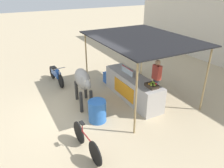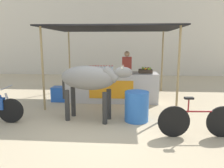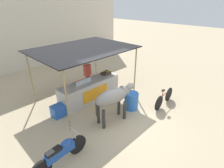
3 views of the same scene
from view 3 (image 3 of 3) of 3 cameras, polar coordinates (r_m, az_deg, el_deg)
name	(u,v)px [view 3 (image 3 of 3)]	position (r m, az deg, el deg)	size (l,w,h in m)	color
ground_plane	(126,119)	(7.15, 4.46, -11.29)	(60.00, 60.00, 0.00)	tan
building_wall_far	(24,23)	(13.06, -26.82, 17.22)	(16.00, 0.50, 5.86)	beige
stall_counter	(90,90)	(8.23, -7.18, -2.08)	(3.00, 0.82, 0.96)	#B2ADA8
stall_awning	(83,50)	(7.78, -9.36, 10.80)	(4.20, 3.20, 2.42)	black
water_bottle_row	(84,81)	(7.74, -9.20, 0.84)	(0.79, 0.07, 0.25)	silver
fruit_crate	(106,73)	(8.68, -1.95, 3.70)	(0.44, 0.32, 0.18)	#3F3326
vendor_behind_counter	(88,76)	(8.88, -7.96, 2.68)	(0.34, 0.22, 1.65)	#383842
cooler_box	(59,110)	(7.50, -16.83, -8.25)	(0.60, 0.44, 0.48)	blue
water_barrel	(131,101)	(7.60, 6.31, -5.48)	(0.60, 0.60, 0.75)	blue
cow	(113,97)	(6.49, 0.35, -4.41)	(1.85, 0.75, 1.44)	gray
motorcycle_parked	(61,153)	(5.46, -16.34, -20.72)	(1.80, 0.55, 0.90)	black
bicycle_leaning	(164,98)	(8.13, 16.62, -4.49)	(1.66, 0.15, 0.85)	black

